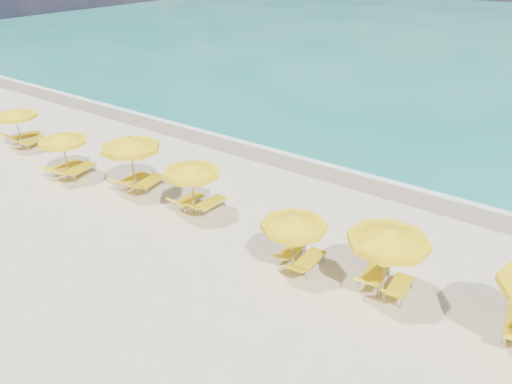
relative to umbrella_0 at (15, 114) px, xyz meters
The scene contains 22 objects.
ground_plane 14.54m from the umbrella_0, ahead, with size 120.00×120.00×0.00m, color beige.
wet_sand_band 16.16m from the umbrella_0, 26.05° to the left, with size 120.00×2.60×0.01m, color tan.
foam_line 16.52m from the umbrella_0, 28.55° to the left, with size 120.00×1.20×0.03m, color white.
whitecap_near 18.75m from the umbrella_0, 63.17° to the left, with size 14.00×0.36×0.05m, color white.
umbrella_0 is the anchor object (origin of this frame).
umbrella_1 5.18m from the umbrella_0, ahead, with size 2.58×2.58×2.19m.
umbrella_2 8.72m from the umbrella_0, ahead, with size 3.33×3.33×2.54m.
umbrella_3 12.16m from the umbrella_0, ahead, with size 2.76×2.76×2.26m.
umbrella_4 17.41m from the umbrella_0, ahead, with size 2.50×2.50×2.17m.
umbrella_5 20.28m from the umbrella_0, ahead, with size 3.02×3.02×2.48m.
lounger_0_left 1.74m from the umbrella_0, 130.18° to the left, with size 0.95×2.04×0.84m.
lounger_0_right 1.73m from the umbrella_0, 36.64° to the left, with size 0.83×1.79×0.74m.
lounger_1_left 5.00m from the umbrella_0, ahead, with size 0.64×1.90×0.68m.
lounger_1_right 5.83m from the umbrella_0, ahead, with size 1.00×2.14×0.79m.
lounger_2_left 8.51m from the umbrella_0, ahead, with size 0.69×1.89×0.80m.
lounger_2_right 9.28m from the umbrella_0, ahead, with size 1.01×2.07×0.73m.
lounger_3_left 11.73m from the umbrella_0, ahead, with size 0.59×1.67×0.78m.
lounger_3_right 12.64m from the umbrella_0, ahead, with size 0.67×1.84×0.71m.
lounger_4_left 17.06m from the umbrella_0, ahead, with size 0.61×1.67×0.64m.
lounger_4_right 17.85m from the umbrella_0, ahead, with size 0.64×1.82×0.66m.
lounger_5_left 19.91m from the umbrella_0, ahead, with size 0.86×2.01×0.87m.
lounger_5_right 20.78m from the umbrella_0, ahead, with size 0.70×1.71×0.81m.
Camera 1 is at (9.98, -12.16, 9.77)m, focal length 35.00 mm.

